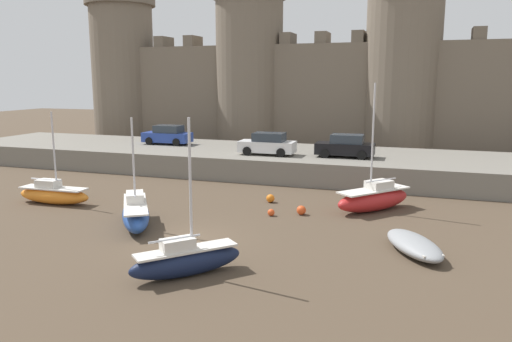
{
  "coord_description": "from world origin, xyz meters",
  "views": [
    {
      "loc": [
        9.98,
        -19.37,
        7.15
      ],
      "look_at": [
        1.81,
        4.33,
        2.5
      ],
      "focal_mm": 35.0,
      "sensor_mm": 36.0,
      "label": 1
    }
  ],
  "objects_px": {
    "mooring_buoy_near_shore": "(271,212)",
    "car_quay_centre_west": "(268,144)",
    "car_quay_east": "(345,146)",
    "mooring_buoy_near_channel": "(301,210)",
    "sailboat_foreground_centre": "(186,260)",
    "sailboat_midflat_centre": "(54,194)",
    "mooring_buoy_off_centre": "(270,198)",
    "sailboat_midflat_left": "(374,198)",
    "rowboat_foreground_right": "(414,244)",
    "sailboat_near_channel_left": "(136,213)",
    "car_quay_centre_east": "(168,135)"
  },
  "relations": [
    {
      "from": "rowboat_foreground_right",
      "to": "sailboat_midflat_centre",
      "type": "relative_size",
      "value": 0.79
    },
    {
      "from": "mooring_buoy_near_channel",
      "to": "sailboat_midflat_centre",
      "type": "bearing_deg",
      "value": -170.65
    },
    {
      "from": "car_quay_east",
      "to": "mooring_buoy_off_centre",
      "type": "bearing_deg",
      "value": -110.46
    },
    {
      "from": "mooring_buoy_near_shore",
      "to": "car_quay_centre_west",
      "type": "bearing_deg",
      "value": 108.73
    },
    {
      "from": "sailboat_near_channel_left",
      "to": "car_quay_centre_west",
      "type": "xyz_separation_m",
      "value": [
        2.26,
        14.17,
        1.75
      ]
    },
    {
      "from": "mooring_buoy_near_shore",
      "to": "mooring_buoy_off_centre",
      "type": "distance_m",
      "value": 2.92
    },
    {
      "from": "sailboat_foreground_centre",
      "to": "mooring_buoy_near_channel",
      "type": "distance_m",
      "value": 9.74
    },
    {
      "from": "sailboat_near_channel_left",
      "to": "car_quay_centre_east",
      "type": "bearing_deg",
      "value": 114.01
    },
    {
      "from": "rowboat_foreground_right",
      "to": "mooring_buoy_off_centre",
      "type": "xyz_separation_m",
      "value": [
        -8.22,
        6.3,
        -0.13
      ]
    },
    {
      "from": "rowboat_foreground_right",
      "to": "mooring_buoy_near_channel",
      "type": "relative_size",
      "value": 8.44
    },
    {
      "from": "mooring_buoy_off_centre",
      "to": "car_quay_east",
      "type": "xyz_separation_m",
      "value": [
        3.03,
        8.13,
        2.18
      ]
    },
    {
      "from": "mooring_buoy_near_shore",
      "to": "mooring_buoy_off_centre",
      "type": "height_order",
      "value": "mooring_buoy_off_centre"
    },
    {
      "from": "car_quay_centre_west",
      "to": "car_quay_centre_east",
      "type": "relative_size",
      "value": 1.0
    },
    {
      "from": "car_quay_east",
      "to": "mooring_buoy_near_channel",
      "type": "bearing_deg",
      "value": -93.78
    },
    {
      "from": "sailboat_midflat_left",
      "to": "mooring_buoy_near_shore",
      "type": "xyz_separation_m",
      "value": [
        -5.0,
        -2.9,
        -0.51
      ]
    },
    {
      "from": "sailboat_midflat_centre",
      "to": "mooring_buoy_near_shore",
      "type": "height_order",
      "value": "sailboat_midflat_centre"
    },
    {
      "from": "mooring_buoy_near_channel",
      "to": "sailboat_near_channel_left",
      "type": "bearing_deg",
      "value": -146.81
    },
    {
      "from": "rowboat_foreground_right",
      "to": "mooring_buoy_off_centre",
      "type": "distance_m",
      "value": 10.36
    },
    {
      "from": "mooring_buoy_near_channel",
      "to": "mooring_buoy_near_shore",
      "type": "bearing_deg",
      "value": -153.04
    },
    {
      "from": "rowboat_foreground_right",
      "to": "car_quay_centre_west",
      "type": "relative_size",
      "value": 1.02
    },
    {
      "from": "mooring_buoy_off_centre",
      "to": "sailboat_near_channel_left",
      "type": "bearing_deg",
      "value": -125.59
    },
    {
      "from": "sailboat_foreground_centre",
      "to": "car_quay_centre_west",
      "type": "relative_size",
      "value": 1.41
    },
    {
      "from": "mooring_buoy_off_centre",
      "to": "car_quay_east",
      "type": "bearing_deg",
      "value": 69.54
    },
    {
      "from": "mooring_buoy_near_channel",
      "to": "mooring_buoy_off_centre",
      "type": "distance_m",
      "value": 3.12
    },
    {
      "from": "rowboat_foreground_right",
      "to": "sailboat_midflat_centre",
      "type": "bearing_deg",
      "value": 174.5
    },
    {
      "from": "sailboat_foreground_centre",
      "to": "sailboat_near_channel_left",
      "type": "distance_m",
      "value": 7.09
    },
    {
      "from": "mooring_buoy_near_channel",
      "to": "mooring_buoy_near_shore",
      "type": "relative_size",
      "value": 1.34
    },
    {
      "from": "mooring_buoy_near_channel",
      "to": "rowboat_foreground_right",
      "type": "bearing_deg",
      "value": -36.03
    },
    {
      "from": "rowboat_foreground_right",
      "to": "mooring_buoy_off_centre",
      "type": "bearing_deg",
      "value": 142.55
    },
    {
      "from": "mooring_buoy_near_shore",
      "to": "mooring_buoy_off_centre",
      "type": "relative_size",
      "value": 0.77
    },
    {
      "from": "sailboat_midflat_left",
      "to": "sailboat_near_channel_left",
      "type": "bearing_deg",
      "value": -147.42
    },
    {
      "from": "mooring_buoy_near_shore",
      "to": "car_quay_centre_west",
      "type": "xyz_separation_m",
      "value": [
        -3.46,
        10.21,
        2.24
      ]
    },
    {
      "from": "sailboat_near_channel_left",
      "to": "car_quay_centre_west",
      "type": "bearing_deg",
      "value": 80.92
    },
    {
      "from": "car_quay_east",
      "to": "rowboat_foreground_right",
      "type": "bearing_deg",
      "value": -70.22
    },
    {
      "from": "sailboat_foreground_centre",
      "to": "sailboat_midflat_centre",
      "type": "distance_m",
      "value": 14.15
    },
    {
      "from": "mooring_buoy_near_channel",
      "to": "mooring_buoy_off_centre",
      "type": "height_order",
      "value": "mooring_buoy_near_channel"
    },
    {
      "from": "sailboat_foreground_centre",
      "to": "car_quay_centre_west",
      "type": "height_order",
      "value": "sailboat_foreground_centre"
    },
    {
      "from": "sailboat_midflat_left",
      "to": "car_quay_east",
      "type": "xyz_separation_m",
      "value": [
        -2.88,
        8.01,
        1.73
      ]
    },
    {
      "from": "mooring_buoy_near_shore",
      "to": "rowboat_foreground_right",
      "type": "bearing_deg",
      "value": -25.71
    },
    {
      "from": "sailboat_foreground_centre",
      "to": "mooring_buoy_near_channel",
      "type": "height_order",
      "value": "sailboat_foreground_centre"
    },
    {
      "from": "mooring_buoy_off_centre",
      "to": "car_quay_centre_east",
      "type": "xyz_separation_m",
      "value": [
        -12.41,
        10.32,
        2.18
      ]
    },
    {
      "from": "sailboat_near_channel_left",
      "to": "mooring_buoy_near_shore",
      "type": "xyz_separation_m",
      "value": [
        5.72,
        3.96,
        -0.49
      ]
    },
    {
      "from": "sailboat_midflat_left",
      "to": "car_quay_centre_west",
      "type": "relative_size",
      "value": 1.68
    },
    {
      "from": "sailboat_near_channel_left",
      "to": "rowboat_foreground_right",
      "type": "bearing_deg",
      "value": 1.91
    },
    {
      "from": "sailboat_midflat_left",
      "to": "mooring_buoy_near_shore",
      "type": "bearing_deg",
      "value": -149.9
    },
    {
      "from": "sailboat_midflat_left",
      "to": "car_quay_centre_east",
      "type": "relative_size",
      "value": 1.68
    },
    {
      "from": "car_quay_centre_west",
      "to": "car_quay_centre_east",
      "type": "bearing_deg",
      "value": 163.69
    },
    {
      "from": "mooring_buoy_near_shore",
      "to": "mooring_buoy_off_centre",
      "type": "xyz_separation_m",
      "value": [
        -0.91,
        2.77,
        0.06
      ]
    },
    {
      "from": "sailboat_near_channel_left",
      "to": "mooring_buoy_near_channel",
      "type": "relative_size",
      "value": 10.78
    },
    {
      "from": "sailboat_foreground_centre",
      "to": "mooring_buoy_near_channel",
      "type": "xyz_separation_m",
      "value": [
        1.99,
        9.53,
        -0.37
      ]
    }
  ]
}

